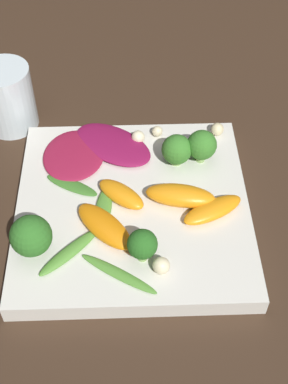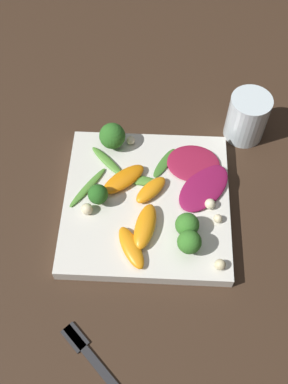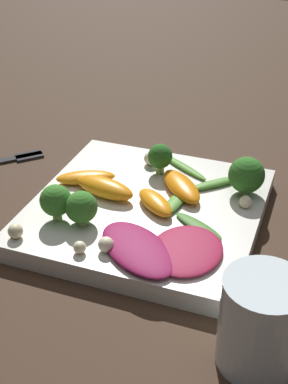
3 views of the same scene
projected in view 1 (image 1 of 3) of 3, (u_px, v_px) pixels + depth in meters
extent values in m
plane|color=#382619|center=(134.00, 215.00, 0.60)|extent=(2.40, 2.40, 0.00)
cube|color=silver|center=(133.00, 209.00, 0.59)|extent=(0.25, 0.25, 0.02)
cylinder|color=silver|center=(8.00, 98.00, 0.67)|extent=(0.07, 0.07, 0.08)
ellipsoid|color=maroon|center=(75.00, 155.00, 0.63)|extent=(0.08, 0.09, 0.01)
ellipsoid|color=maroon|center=(114.00, 144.00, 0.64)|extent=(0.12, 0.11, 0.01)
ellipsoid|color=orange|center=(213.00, 210.00, 0.57)|extent=(0.07, 0.05, 0.01)
ellipsoid|color=orange|center=(122.00, 194.00, 0.58)|extent=(0.06, 0.06, 0.02)
ellipsoid|color=orange|center=(181.00, 195.00, 0.58)|extent=(0.08, 0.04, 0.02)
ellipsoid|color=orange|center=(105.00, 226.00, 0.55)|extent=(0.07, 0.08, 0.02)
cylinder|color=#84AD5B|center=(201.00, 156.00, 0.62)|extent=(0.01, 0.01, 0.01)
sphere|color=#387A28|center=(202.00, 145.00, 0.61)|extent=(0.03, 0.03, 0.03)
cylinder|color=#84AD5B|center=(177.00, 159.00, 0.62)|extent=(0.01, 0.01, 0.01)
sphere|color=#387A28|center=(177.00, 149.00, 0.61)|extent=(0.03, 0.03, 0.03)
cylinder|color=#7A9E51|center=(35.00, 247.00, 0.54)|extent=(0.01, 0.01, 0.01)
sphere|color=#2D6B23|center=(32.00, 236.00, 0.52)|extent=(0.04, 0.04, 0.04)
cylinder|color=#84AD5B|center=(143.00, 253.00, 0.53)|extent=(0.01, 0.01, 0.01)
sphere|color=#26601E|center=(143.00, 244.00, 0.52)|extent=(0.03, 0.03, 0.03)
ellipsoid|color=#518E33|center=(70.00, 252.00, 0.54)|extent=(0.07, 0.06, 0.01)
ellipsoid|color=#518E33|center=(119.00, 274.00, 0.52)|extent=(0.08, 0.06, 0.01)
ellipsoid|color=#3D7528|center=(73.00, 185.00, 0.60)|extent=(0.06, 0.05, 0.00)
ellipsoid|color=#518E33|center=(104.00, 209.00, 0.57)|extent=(0.02, 0.06, 0.01)
sphere|color=beige|center=(31.00, 224.00, 0.56)|extent=(0.01, 0.01, 0.01)
sphere|color=beige|center=(162.00, 266.00, 0.52)|extent=(0.02, 0.02, 0.02)
sphere|color=beige|center=(139.00, 137.00, 0.64)|extent=(0.02, 0.02, 0.02)
sphere|color=beige|center=(158.00, 131.00, 0.65)|extent=(0.01, 0.01, 0.01)
sphere|color=beige|center=(218.00, 129.00, 0.65)|extent=(0.02, 0.02, 0.02)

